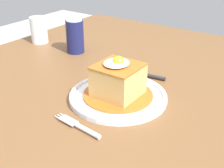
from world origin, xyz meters
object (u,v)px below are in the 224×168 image
object	(u,v)px
fork	(81,127)
main_plate	(118,96)
knife	(147,75)
soda_can	(75,36)
drinking_glass	(39,32)

from	to	relation	value
fork	main_plate	bearing A→B (deg)	4.07
fork	knife	xyz separation A→B (m)	(0.34, 0.02, 0.00)
soda_can	drinking_glass	bearing A→B (deg)	89.34
main_plate	fork	world-z (taller)	main_plate
knife	main_plate	bearing A→B (deg)	-178.20
main_plate	knife	xyz separation A→B (m)	(0.17, 0.01, -0.00)
main_plate	fork	distance (m)	0.17
main_plate	fork	xyz separation A→B (m)	(-0.17, -0.01, -0.00)
knife	drinking_glass	xyz separation A→B (m)	(0.04, 0.53, 0.04)
main_plate	fork	bearing A→B (deg)	-175.93
fork	drinking_glass	distance (m)	0.67
drinking_glass	fork	bearing A→B (deg)	-124.78
fork	drinking_glass	xyz separation A→B (m)	(0.38, 0.55, 0.04)
fork	soda_can	size ratio (longest dim) A/B	1.14
drinking_glass	main_plate	bearing A→B (deg)	-111.52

